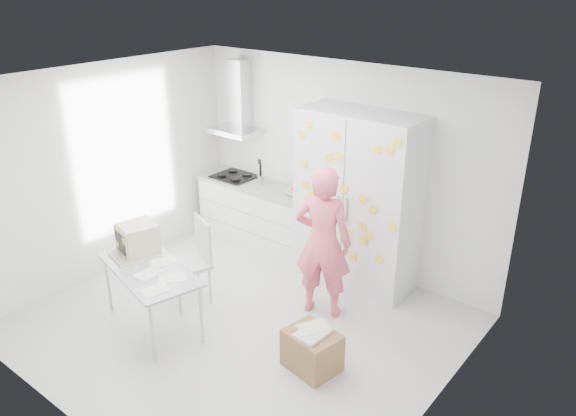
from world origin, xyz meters
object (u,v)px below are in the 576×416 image
Objects in this scene: desk at (142,251)px; chair at (194,256)px; cardboard_box at (312,350)px; person at (323,243)px.

chair is (0.23, 0.56, -0.22)m from desk.
chair is 1.90m from cardboard_box.
person is 1.73× the size of chair.
desk is (-1.56, -1.29, -0.09)m from person.
cardboard_box is at bearing 25.39° from desk.
person is 2.03m from desk.
cardboard_box is (2.08, 0.40, -0.59)m from desk.
desk reaches higher than chair.
cardboard_box is (1.85, -0.16, -0.37)m from chair.
person is 1.22× the size of desk.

